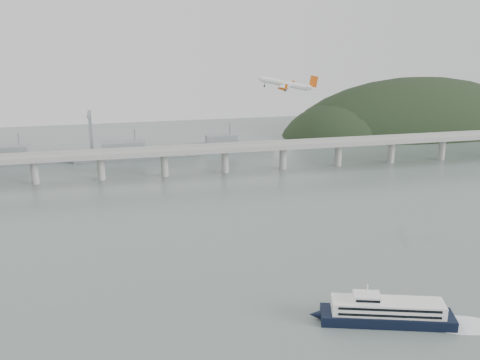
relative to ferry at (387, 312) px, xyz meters
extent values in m
plane|color=slate|center=(-40.44, 48.78, -4.69)|extent=(900.00, 900.00, 0.00)
cube|color=gray|center=(-40.44, 248.78, 15.31)|extent=(800.00, 22.00, 2.20)
cube|color=gray|center=(-40.44, 238.28, 17.31)|extent=(800.00, 0.60, 1.80)
cube|color=gray|center=(-40.44, 259.28, 17.31)|extent=(800.00, 0.60, 1.80)
cylinder|color=gray|center=(-170.44, 248.78, 4.81)|extent=(6.00, 6.00, 21.00)
cylinder|color=gray|center=(-120.44, 248.78, 4.81)|extent=(6.00, 6.00, 21.00)
cylinder|color=gray|center=(-70.44, 248.78, 4.81)|extent=(6.00, 6.00, 21.00)
cylinder|color=gray|center=(-20.44, 248.78, 4.81)|extent=(6.00, 6.00, 21.00)
cylinder|color=gray|center=(29.56, 248.78, 4.81)|extent=(6.00, 6.00, 21.00)
cylinder|color=gray|center=(79.56, 248.78, 4.81)|extent=(6.00, 6.00, 21.00)
cylinder|color=gray|center=(129.56, 248.78, 4.81)|extent=(6.00, 6.00, 21.00)
cylinder|color=gray|center=(179.56, 248.78, 4.81)|extent=(6.00, 6.00, 21.00)
ellipsoid|color=black|center=(229.56, 378.78, -22.69)|extent=(320.00, 150.00, 156.00)
ellipsoid|color=black|center=(134.56, 368.78, -16.69)|extent=(140.00, 110.00, 96.00)
ellipsoid|color=black|center=(319.56, 388.78, -29.69)|extent=(220.00, 140.00, 120.00)
cube|color=slate|center=(-190.44, 318.78, -0.69)|extent=(95.67, 20.15, 8.00)
cube|color=slate|center=(-199.94, 318.78, 7.31)|extent=(33.90, 15.02, 8.00)
cylinder|color=slate|center=(-190.44, 318.78, 15.31)|extent=(1.60, 1.60, 14.00)
cube|color=slate|center=(-90.44, 313.78, -0.69)|extent=(110.55, 21.43, 8.00)
cube|color=slate|center=(-101.44, 313.78, 7.31)|extent=(39.01, 16.73, 8.00)
cylinder|color=slate|center=(-90.44, 313.78, 15.31)|extent=(1.60, 1.60, 14.00)
cube|color=slate|center=(-0.44, 323.78, -0.69)|extent=(85.00, 13.60, 8.00)
cube|color=slate|center=(-8.94, 323.78, 7.31)|extent=(29.75, 11.90, 8.00)
cylinder|color=slate|center=(-0.44, 323.78, 15.31)|extent=(1.60, 1.60, 14.00)
cube|color=slate|center=(-130.44, 348.78, 15.31)|extent=(3.00, 3.00, 40.00)
cube|color=slate|center=(-130.44, 338.78, 33.31)|extent=(3.00, 28.00, 3.00)
cube|color=black|center=(0.00, 0.00, -2.47)|extent=(57.10, 29.26, 4.45)
cone|color=black|center=(-28.70, 8.91, -2.47)|extent=(6.63, 5.90, 4.45)
cube|color=white|center=(0.00, 0.00, 2.54)|extent=(47.94, 24.49, 5.56)
cube|color=black|center=(-1.67, -5.37, 3.99)|extent=(40.44, 12.71, 1.11)
cube|color=black|center=(-1.67, -5.37, 1.32)|extent=(40.44, 12.71, 1.11)
cube|color=black|center=(1.67, 5.37, 3.99)|extent=(40.44, 12.71, 1.11)
cube|color=black|center=(1.67, 5.37, 1.32)|extent=(40.44, 12.71, 1.11)
cube|color=white|center=(-8.50, 2.64, 6.77)|extent=(12.94, 10.74, 2.89)
cube|color=black|center=(-9.67, -1.13, 6.77)|extent=(9.61, 3.10, 1.11)
cylinder|color=white|center=(-8.50, 2.64, 10.33)|extent=(0.70, 0.70, 4.45)
ellipsoid|color=white|center=(29.76, -9.24, -4.64)|extent=(35.36, 24.81, 0.22)
cylinder|color=white|center=(-9.44, 122.04, 82.62)|extent=(25.81, 15.99, 8.05)
cone|color=white|center=(-23.31, 128.55, 85.23)|extent=(5.55, 5.14, 4.13)
cone|color=white|center=(4.94, 115.32, 80.40)|extent=(6.29, 5.29, 4.29)
cube|color=white|center=(-8.74, 121.66, 81.50)|extent=(18.14, 32.02, 2.86)
cube|color=white|center=(4.20, 115.71, 81.23)|extent=(7.67, 11.89, 1.36)
cube|color=#D7540E|center=(5.62, 115.23, 84.22)|extent=(5.14, 2.29, 6.97)
cylinder|color=#D7540E|center=(-8.06, 127.15, 80.13)|extent=(4.94, 4.03, 2.91)
cylinder|color=black|center=(-9.88, 128.00, 80.47)|extent=(1.60, 2.24, 2.26)
cube|color=white|center=(-7.89, 127.13, 81.09)|extent=(2.47, 1.26, 1.57)
cylinder|color=#D7540E|center=(-12.50, 117.45, 80.68)|extent=(4.94, 4.03, 2.91)
cylinder|color=black|center=(-14.32, 118.31, 81.02)|extent=(1.60, 2.24, 2.26)
cube|color=white|center=(-12.33, 117.43, 81.64)|extent=(2.47, 1.26, 1.57)
cylinder|color=black|center=(-8.00, 123.99, 79.65)|extent=(0.86, 0.52, 2.37)
cylinder|color=black|center=(-8.18, 124.02, 78.60)|extent=(1.30, 0.83, 1.25)
cylinder|color=black|center=(-10.10, 119.41, 79.91)|extent=(0.86, 0.52, 2.37)
cylinder|color=black|center=(-10.28, 119.43, 78.86)|extent=(1.30, 0.83, 1.25)
cylinder|color=black|center=(-20.31, 126.99, 81.90)|extent=(0.86, 0.52, 2.37)
cylinder|color=black|center=(-20.50, 127.01, 80.85)|extent=(1.30, 0.83, 1.25)
cube|color=#D7540E|center=(0.07, 135.81, 81.47)|extent=(1.87, 0.88, 2.57)
cube|color=#D7540E|center=(-13.68, 105.83, 83.17)|extent=(1.87, 0.88, 2.57)
camera|label=1|loc=(-107.48, -193.00, 120.38)|focal=42.00mm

